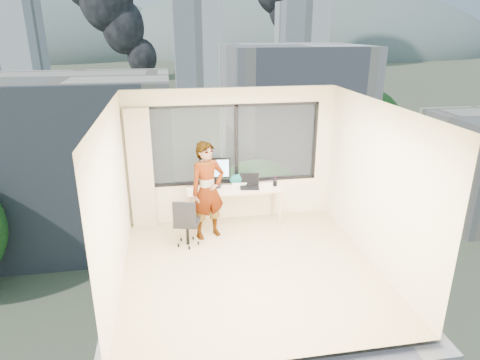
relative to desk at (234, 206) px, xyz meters
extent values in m
cube|color=#D2C389|center=(0.00, -1.66, -0.38)|extent=(4.00, 4.00, 0.01)
cube|color=white|center=(0.00, -1.66, 2.23)|extent=(4.00, 4.00, 0.01)
cube|color=beige|center=(0.00, -3.66, 0.93)|extent=(4.00, 0.01, 2.60)
cube|color=beige|center=(-2.00, -1.66, 0.93)|extent=(0.01, 4.00, 2.60)
cube|color=beige|center=(2.00, -1.66, 0.93)|extent=(0.01, 4.00, 2.60)
cube|color=#C5B49A|center=(-1.72, 0.22, 0.77)|extent=(0.45, 0.14, 2.30)
cube|color=beige|center=(0.00, 0.00, 0.00)|extent=(1.80, 0.60, 0.75)
imported|color=#2D2D33|center=(-0.54, -0.41, 0.52)|extent=(0.76, 0.63, 1.79)
cube|color=white|center=(0.12, 0.19, 0.41)|extent=(0.28, 0.24, 0.07)
cube|color=black|center=(-0.52, -0.05, 0.38)|extent=(0.11, 0.06, 0.01)
cylinder|color=black|center=(0.80, 0.00, 0.43)|extent=(0.10, 0.10, 0.10)
ellipsoid|color=#0D5053|center=(0.08, 0.15, 0.48)|extent=(0.31, 0.21, 0.22)
cube|color=#515B3D|center=(0.00, 118.34, -14.38)|extent=(400.00, 400.00, 0.04)
cube|color=beige|center=(-9.00, 28.34, -7.38)|extent=(16.00, 12.00, 14.00)
cube|color=silver|center=(12.00, 36.34, -6.38)|extent=(14.00, 13.00, 16.00)
cube|color=silver|center=(-35.00, 93.34, -0.38)|extent=(14.00, 14.00, 28.00)
cube|color=silver|center=(8.00, 118.34, 0.62)|extent=(13.00, 13.00, 30.00)
cube|color=silver|center=(45.00, 138.34, -1.38)|extent=(15.00, 15.00, 26.00)
ellipsoid|color=slate|center=(100.00, 318.34, -14.38)|extent=(300.00, 220.00, 96.00)
camera|label=1|loc=(-1.15, -7.37, 3.25)|focal=31.36mm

